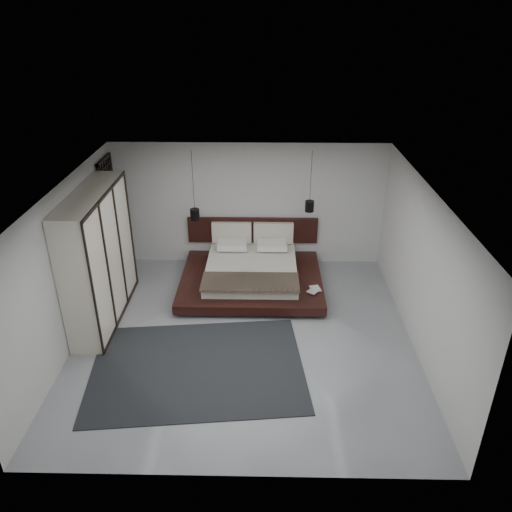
{
  "coord_description": "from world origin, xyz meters",
  "views": [
    {
      "loc": [
        0.36,
        -7.41,
        5.42
      ],
      "look_at": [
        0.19,
        1.2,
        1.04
      ],
      "focal_mm": 35.0,
      "sensor_mm": 36.0,
      "label": 1
    }
  ],
  "objects_px": {
    "bed": "(251,272)",
    "rug": "(198,367)",
    "pendant_left": "(195,214)",
    "lattice_screen": "(111,218)",
    "pendant_right": "(309,206)",
    "wardrobe": "(98,257)"
  },
  "relations": [
    {
      "from": "wardrobe",
      "to": "pendant_right",
      "type": "bearing_deg",
      "value": 23.29
    },
    {
      "from": "wardrobe",
      "to": "lattice_screen",
      "type": "bearing_deg",
      "value": 98.03
    },
    {
      "from": "pendant_right",
      "to": "rug",
      "type": "bearing_deg",
      "value": -121.87
    },
    {
      "from": "lattice_screen",
      "to": "rug",
      "type": "relative_size",
      "value": 0.75
    },
    {
      "from": "lattice_screen",
      "to": "wardrobe",
      "type": "distance_m",
      "value": 1.8
    },
    {
      "from": "bed",
      "to": "rug",
      "type": "xyz_separation_m",
      "value": [
        -0.82,
        -2.78,
        -0.29
      ]
    },
    {
      "from": "lattice_screen",
      "to": "pendant_left",
      "type": "distance_m",
      "value": 1.82
    },
    {
      "from": "pendant_left",
      "to": "wardrobe",
      "type": "relative_size",
      "value": 0.59
    },
    {
      "from": "bed",
      "to": "rug",
      "type": "height_order",
      "value": "bed"
    },
    {
      "from": "pendant_right",
      "to": "rug",
      "type": "relative_size",
      "value": 0.37
    },
    {
      "from": "pendant_right",
      "to": "wardrobe",
      "type": "bearing_deg",
      "value": -156.71
    },
    {
      "from": "bed",
      "to": "wardrobe",
      "type": "height_order",
      "value": "wardrobe"
    },
    {
      "from": "pendant_left",
      "to": "pendant_right",
      "type": "xyz_separation_m",
      "value": [
        2.42,
        0.0,
        0.2
      ]
    },
    {
      "from": "bed",
      "to": "wardrobe",
      "type": "distance_m",
      "value": 3.18
    },
    {
      "from": "pendant_right",
      "to": "wardrobe",
      "type": "xyz_separation_m",
      "value": [
        -3.98,
        -1.71,
        -0.37
      ]
    },
    {
      "from": "lattice_screen",
      "to": "pendant_left",
      "type": "relative_size",
      "value": 1.73
    },
    {
      "from": "lattice_screen",
      "to": "bed",
      "type": "distance_m",
      "value": 3.23
    },
    {
      "from": "rug",
      "to": "pendant_left",
      "type": "bearing_deg",
      "value": 96.86
    },
    {
      "from": "lattice_screen",
      "to": "rug",
      "type": "bearing_deg",
      "value": -56.44
    },
    {
      "from": "wardrobe",
      "to": "pendant_left",
      "type": "bearing_deg",
      "value": 47.62
    },
    {
      "from": "pendant_left",
      "to": "bed",
      "type": "bearing_deg",
      "value": -21.62
    },
    {
      "from": "lattice_screen",
      "to": "wardrobe",
      "type": "bearing_deg",
      "value": -81.97
    }
  ]
}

